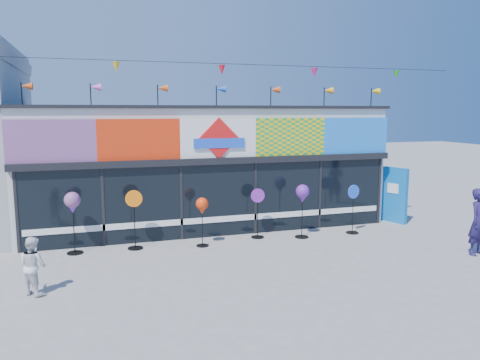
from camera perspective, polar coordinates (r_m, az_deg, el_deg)
name	(u,v)px	position (r m, az deg, el deg)	size (l,w,h in m)	color
ground	(255,271)	(11.83, 1.85, -10.98)	(80.00, 80.00, 0.00)	gray
kite_shop	(201,163)	(16.98, -4.81, 2.03)	(16.00, 5.70, 5.31)	silver
blue_sign	(395,195)	(17.43, 18.33, -1.73)	(0.46, 0.97, 1.96)	#0C66B8
spinner_0	(73,204)	(13.62, -19.74, -2.82)	(0.44, 0.44, 1.74)	black
spinner_1	(134,218)	(13.71, -12.75, -4.55)	(0.48, 0.44, 1.71)	black
spinner_2	(202,207)	(13.62, -4.64, -3.34)	(0.37, 0.37, 1.45)	black
spinner_3	(258,212)	(14.56, 2.17, -3.90)	(0.44, 0.40, 1.56)	black
spinner_4	(302,195)	(14.61, 7.63, -1.85)	(0.42, 0.42, 1.68)	black
spinner_5	(353,208)	(15.51, 13.62, -3.31)	(0.44, 0.40, 1.59)	black
adult_man	(479,222)	(14.41, 27.09, -4.57)	(0.67, 0.44, 1.84)	#1E1646
child	(33,266)	(11.13, -23.92, -9.52)	(0.62, 0.36, 1.27)	silver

